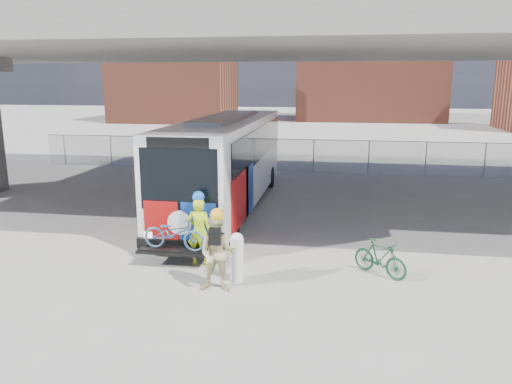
% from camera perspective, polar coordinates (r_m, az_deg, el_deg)
% --- Properties ---
extents(ground, '(160.00, 160.00, 0.00)m').
position_cam_1_polar(ground, '(16.59, 0.88, -4.97)').
color(ground, '#9E9991').
rests_on(ground, ground).
extents(bus, '(2.67, 12.96, 3.69)m').
position_cam_1_polar(bus, '(19.75, -3.38, 4.14)').
color(bus, silver).
rests_on(bus, ground).
extents(overpass, '(40.00, 16.00, 7.95)m').
position_cam_1_polar(overpass, '(19.84, 2.75, 17.03)').
color(overpass, '#605E59').
rests_on(overpass, ground).
extents(chainlink_fence, '(30.00, 0.06, 30.00)m').
position_cam_1_polar(chainlink_fence, '(27.97, 4.57, 5.21)').
color(chainlink_fence, gray).
rests_on(chainlink_fence, ground).
extents(brick_buildings, '(54.00, 22.00, 12.00)m').
position_cam_1_polar(brick_buildings, '(63.88, 8.66, 12.86)').
color(brick_buildings, brown).
rests_on(brick_buildings, ground).
extents(smokestack, '(2.20, 2.20, 25.00)m').
position_cam_1_polar(smokestack, '(71.99, 19.69, 17.90)').
color(smokestack, brown).
rests_on(smokestack, ground).
extents(bollard, '(0.33, 0.33, 1.28)m').
position_cam_1_polar(bollard, '(12.74, -2.19, -7.26)').
color(bollard, white).
rests_on(bollard, ground).
extents(cyclist_hivis, '(0.72, 0.50, 2.10)m').
position_cam_1_polar(cyclist_hivis, '(13.85, -6.50, -4.28)').
color(cyclist_hivis, '#BCDA17').
rests_on(cyclist_hivis, ground).
extents(cyclist_tan, '(0.95, 0.76, 2.08)m').
position_cam_1_polar(cyclist_tan, '(12.09, -4.40, -6.92)').
color(cyclist_tan, tan).
rests_on(cyclist_tan, ground).
extents(bike_parked, '(1.54, 1.34, 0.96)m').
position_cam_1_polar(bike_parked, '(13.56, 13.99, -7.31)').
color(bike_parked, '#154125').
rests_on(bike_parked, ground).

